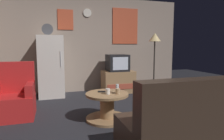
{
  "coord_description": "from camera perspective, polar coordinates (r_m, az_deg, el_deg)",
  "views": [
    {
      "loc": [
        -1.07,
        -3.0,
        1.24
      ],
      "look_at": [
        0.14,
        0.9,
        0.75
      ],
      "focal_mm": 31.66,
      "sensor_mm": 36.0,
      "label": 1
    }
  ],
  "objects": [
    {
      "name": "coffee_table",
      "position": [
        3.39,
        -1.42,
        -10.47
      ],
      "size": [
        0.72,
        0.72,
        0.46
      ],
      "color": "#9E754C",
      "rests_on": "ground_plane"
    },
    {
      "name": "crt_tv",
      "position": [
        5.28,
        1.56,
        2.1
      ],
      "size": [
        0.54,
        0.51,
        0.44
      ],
      "color": "black",
      "rests_on": "tv_stand"
    },
    {
      "name": "mug_ceramic_white",
      "position": [
        3.26,
        -1.25,
        -6.19
      ],
      "size": [
        0.08,
        0.08,
        0.09
      ],
      "primitive_type": "cylinder",
      "color": "silver",
      "rests_on": "coffee_table"
    },
    {
      "name": "fridge",
      "position": [
        5.07,
        -17.2,
        1.04
      ],
      "size": [
        0.6,
        0.62,
        1.77
      ],
      "color": "silver",
      "rests_on": "ground_plane"
    },
    {
      "name": "tv_stand",
      "position": [
        5.35,
        1.79,
        -3.37
      ],
      "size": [
        0.84,
        0.53,
        0.58
      ],
      "color": "#9E754C",
      "rests_on": "ground_plane"
    },
    {
      "name": "wall_with_art",
      "position": [
        5.55,
        -6.08,
        7.36
      ],
      "size": [
        5.2,
        0.12,
        2.57
      ],
      "color": "gray",
      "rests_on": "ground_plane"
    },
    {
      "name": "book_stack",
      "position": [
        5.44,
        8.37,
        -5.75
      ],
      "size": [
        0.22,
        0.17,
        0.12
      ],
      "color": "#B475CB",
      "rests_on": "ground_plane"
    },
    {
      "name": "couch",
      "position": [
        2.58,
        22.92,
        -14.77
      ],
      "size": [
        1.7,
        0.8,
        0.92
      ],
      "color": "#38281E",
      "rests_on": "ground_plane"
    },
    {
      "name": "ground_plane",
      "position": [
        3.41,
        2.37,
        -14.44
      ],
      "size": [
        12.0,
        12.0,
        0.0
      ],
      "primitive_type": "plane",
      "color": "#232328"
    },
    {
      "name": "mug_ceramic_tan",
      "position": [
        3.27,
        1.67,
        -6.16
      ],
      "size": [
        0.08,
        0.08,
        0.09
      ],
      "primitive_type": "cylinder",
      "color": "tan",
      "rests_on": "coffee_table"
    },
    {
      "name": "remote_control",
      "position": [
        3.4,
        -2.79,
        -6.24
      ],
      "size": [
        0.16,
        0.09,
        0.02
      ],
      "primitive_type": "cube",
      "rotation": [
        0.0,
        0.0,
        -0.31
      ],
      "color": "black",
      "rests_on": "coffee_table"
    },
    {
      "name": "wine_glass",
      "position": [
        3.33,
        1.53,
        -5.39
      ],
      "size": [
        0.05,
        0.05,
        0.15
      ],
      "primitive_type": "cylinder",
      "color": "silver",
      "rests_on": "coffee_table"
    },
    {
      "name": "standing_lamp",
      "position": [
        5.38,
        12.24,
        7.95
      ],
      "size": [
        0.32,
        0.32,
        1.59
      ],
      "color": "#332D28",
      "rests_on": "ground_plane"
    },
    {
      "name": "armchair",
      "position": [
        3.91,
        -26.47,
        -7.22
      ],
      "size": [
        0.68,
        0.68,
        0.96
      ],
      "color": "red",
      "rests_on": "ground_plane"
    }
  ]
}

